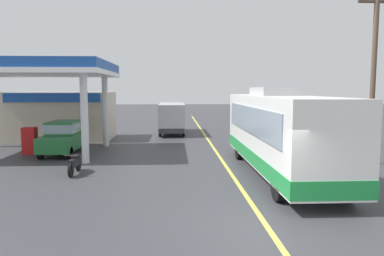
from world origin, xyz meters
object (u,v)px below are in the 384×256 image
(pedestrian_near_pump, at_px, (83,135))
(motorcycle_parked_forecourt, at_px, (75,164))
(coach_bus_main, at_px, (279,134))
(minibus_opposing_lane, at_px, (172,115))
(car_at_pump, at_px, (64,136))

(pedestrian_near_pump, bearing_deg, motorcycle_parked_forecourt, -79.73)
(coach_bus_main, xyz_separation_m, minibus_opposing_lane, (-4.65, 14.57, -0.25))
(minibus_opposing_lane, height_order, motorcycle_parked_forecourt, minibus_opposing_lane)
(coach_bus_main, xyz_separation_m, motorcycle_parked_forecourt, (-8.71, 0.33, -1.28))
(pedestrian_near_pump, bearing_deg, car_at_pump, -130.88)
(motorcycle_parked_forecourt, bearing_deg, coach_bus_main, -2.19)
(coach_bus_main, distance_m, minibus_opposing_lane, 15.30)
(coach_bus_main, bearing_deg, car_at_pump, 153.26)
(car_at_pump, bearing_deg, coach_bus_main, -26.74)
(motorcycle_parked_forecourt, bearing_deg, minibus_opposing_lane, 74.06)
(motorcycle_parked_forecourt, xyz_separation_m, pedestrian_near_pump, (-1.09, 5.99, 0.49))
(car_at_pump, height_order, minibus_opposing_lane, minibus_opposing_lane)
(car_at_pump, height_order, pedestrian_near_pump, car_at_pump)
(motorcycle_parked_forecourt, relative_size, pedestrian_near_pump, 1.08)
(car_at_pump, bearing_deg, minibus_opposing_lane, 56.97)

